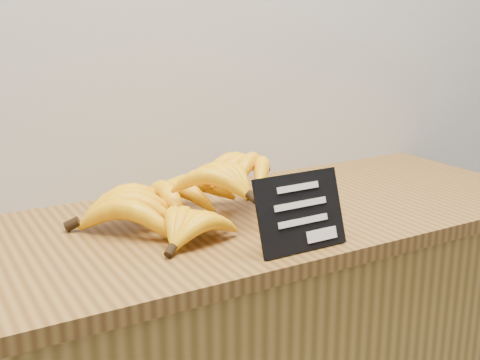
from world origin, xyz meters
TOP-DOWN VIEW (x-y plane):
  - counter_top at (-0.14, 2.75)m, footprint 1.46×0.54m
  - chalkboard_sign at (-0.11, 2.54)m, footprint 0.17×0.05m
  - banana_pile at (-0.18, 2.76)m, footprint 0.53×0.34m

SIDE VIEW (x-z plane):
  - counter_top at x=-0.14m, z-range 0.90..0.93m
  - banana_pile at x=-0.18m, z-range 0.92..1.04m
  - chalkboard_sign at x=-0.11m, z-range 0.93..1.06m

